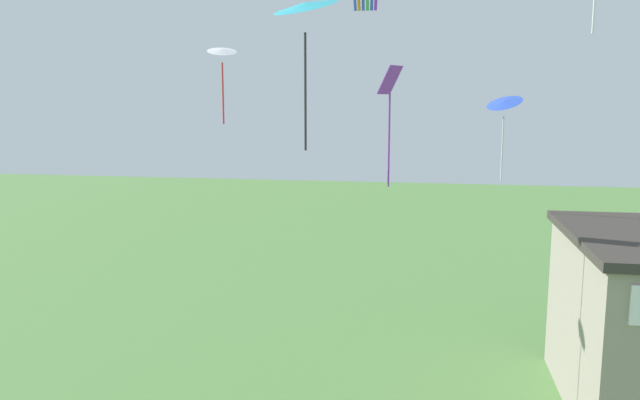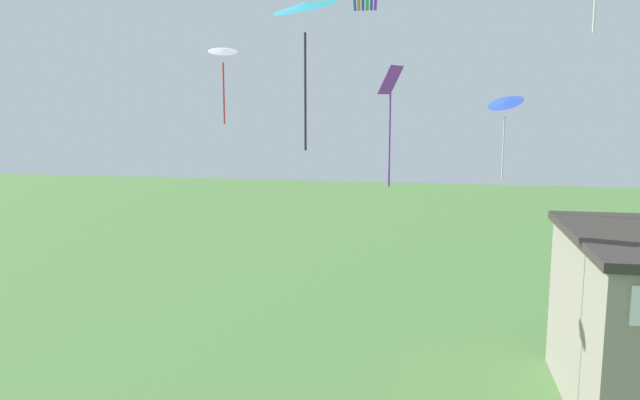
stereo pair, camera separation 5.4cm
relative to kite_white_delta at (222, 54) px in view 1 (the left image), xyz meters
name	(u,v)px [view 1 (the left image)]	position (x,y,z in m)	size (l,w,h in m)	color
kite_white_delta	(222,54)	(0.00, 0.00, 0.00)	(1.13, 1.11, 2.32)	white
kite_blue_delta	(504,104)	(8.33, 2.39, -1.46)	(1.53, 1.52, 2.74)	blue
kite_purple_streamer	(390,103)	(4.97, -0.78, -1.42)	(0.68, 0.75, 3.28)	purple
kite_cyan_delta	(305,8)	(3.54, -5.27, 0.47)	(1.80, 1.78, 3.17)	#2DB2C6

